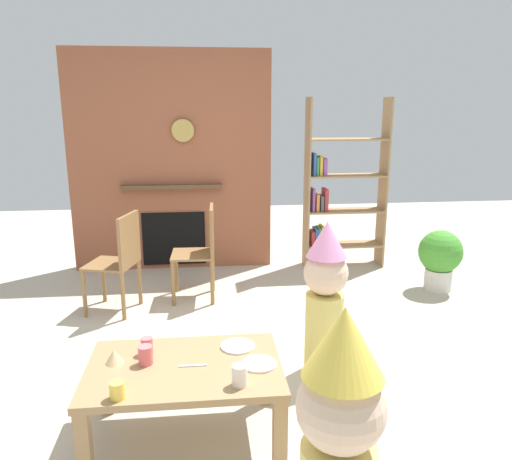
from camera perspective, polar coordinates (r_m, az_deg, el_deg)
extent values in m
plane|color=#BCB29E|center=(3.50, -1.81, -17.08)|extent=(12.00, 12.00, 0.00)
cube|color=#935138|center=(5.63, -9.67, 7.67)|extent=(2.20, 0.18, 2.40)
cube|color=black|center=(5.69, -9.38, -0.98)|extent=(0.70, 0.02, 0.60)
cube|color=brown|center=(5.53, -9.65, 4.93)|extent=(1.10, 0.10, 0.04)
cylinder|color=tan|center=(5.48, -8.38, 11.22)|extent=(0.24, 0.04, 0.24)
cube|color=#9E7A51|center=(5.58, 5.87, 5.14)|extent=(0.02, 0.28, 1.90)
cube|color=#9E7A51|center=(5.82, 14.40, 5.15)|extent=(0.02, 0.28, 1.90)
cube|color=#9E7A51|center=(5.83, 9.93, -1.64)|extent=(0.86, 0.28, 0.02)
cube|color=#9E7A51|center=(5.74, 10.10, 2.20)|extent=(0.86, 0.28, 0.02)
cube|color=#9E7A51|center=(5.67, 10.27, 6.16)|extent=(0.86, 0.28, 0.02)
cube|color=#9E7A51|center=(5.63, 10.45, 10.19)|extent=(0.86, 0.28, 0.02)
cube|color=#B23333|center=(5.72, 6.39, -0.87)|extent=(0.04, 0.20, 0.17)
cube|color=#3359A5|center=(5.72, 6.80, -0.70)|extent=(0.03, 0.20, 0.20)
cube|color=#3F8C4C|center=(5.73, 7.16, -0.65)|extent=(0.03, 0.20, 0.21)
cube|color=gold|center=(5.74, 7.51, -0.56)|extent=(0.03, 0.20, 0.22)
cube|color=#8C4C99|center=(5.62, 6.46, 3.51)|extent=(0.03, 0.20, 0.25)
cube|color=#D87F3F|center=(5.63, 6.93, 3.20)|extent=(0.03, 0.20, 0.19)
cube|color=#4C4C51|center=(5.65, 7.42, 3.11)|extent=(0.04, 0.20, 0.17)
cube|color=#B23333|center=(5.65, 7.90, 3.49)|extent=(0.04, 0.20, 0.25)
cube|color=#3359A5|center=(5.56, 6.59, 7.52)|extent=(0.03, 0.20, 0.25)
cube|color=#3F8C4C|center=(5.57, 6.92, 7.30)|extent=(0.03, 0.20, 0.20)
cube|color=gold|center=(5.58, 7.30, 7.35)|extent=(0.03, 0.20, 0.21)
cube|color=#8C4C99|center=(5.59, 7.76, 7.23)|extent=(0.04, 0.20, 0.19)
cube|color=#9E7A51|center=(2.82, -8.23, -15.46)|extent=(1.05, 0.69, 0.04)
cube|color=#9E7A51|center=(2.76, -19.12, -22.49)|extent=(0.07, 0.07, 0.41)
cube|color=#9E7A51|center=(2.71, 2.76, -22.29)|extent=(0.07, 0.07, 0.41)
cube|color=#9E7A51|center=(3.24, -16.77, -16.28)|extent=(0.07, 0.07, 0.41)
cube|color=#9E7A51|center=(3.21, 1.05, -16.01)|extent=(0.07, 0.07, 0.41)
cylinder|color=silver|center=(2.59, -1.89, -16.33)|extent=(0.08, 0.08, 0.11)
cylinder|color=#F2CC4C|center=(2.58, -15.63, -17.26)|extent=(0.07, 0.07, 0.09)
cylinder|color=#E5666B|center=(2.94, -12.38, -12.85)|extent=(0.07, 0.07, 0.10)
cylinder|color=#E5666B|center=(2.84, -12.55, -13.81)|extent=(0.08, 0.08, 0.10)
cylinder|color=white|center=(2.79, 0.37, -15.09)|extent=(0.19, 0.19, 0.01)
cylinder|color=white|center=(2.97, -2.13, -13.16)|extent=(0.20, 0.20, 0.01)
cone|color=#EAC68C|center=(2.89, -15.96, -13.75)|extent=(0.10, 0.10, 0.08)
cube|color=silver|center=(2.80, -7.23, -15.17)|extent=(0.15, 0.02, 0.01)
sphere|color=beige|center=(1.88, 9.71, -19.40)|extent=(0.32, 0.32, 0.32)
cone|color=#F2D14C|center=(1.75, 10.06, -12.53)|extent=(0.29, 0.29, 0.26)
cylinder|color=#E0CC66|center=(3.52, 7.76, -11.69)|extent=(0.26, 0.26, 0.58)
sphere|color=beige|center=(3.35, 8.01, -4.92)|extent=(0.30, 0.30, 0.30)
cone|color=pink|center=(3.28, 8.15, -1.06)|extent=(0.27, 0.27, 0.24)
cube|color=olive|center=(4.62, -16.28, -3.77)|extent=(0.50, 0.50, 0.02)
cube|color=olive|center=(4.48, -14.36, -1.07)|extent=(0.14, 0.39, 0.45)
cylinder|color=olive|center=(4.92, -17.08, -5.49)|extent=(0.04, 0.04, 0.43)
cylinder|color=olive|center=(4.62, -19.08, -6.93)|extent=(0.04, 0.04, 0.43)
cylinder|color=olive|center=(4.77, -13.20, -5.85)|extent=(0.04, 0.04, 0.43)
cylinder|color=olive|center=(4.46, -15.00, -7.37)|extent=(0.04, 0.04, 0.43)
cube|color=olive|center=(4.76, -7.24, -2.78)|extent=(0.41, 0.41, 0.02)
cube|color=olive|center=(4.69, -5.07, 0.01)|extent=(0.04, 0.40, 0.45)
cylinder|color=olive|center=(5.01, -9.13, -4.67)|extent=(0.04, 0.04, 0.43)
cylinder|color=olive|center=(4.67, -9.48, -6.09)|extent=(0.04, 0.04, 0.43)
cylinder|color=olive|center=(4.99, -4.99, -4.62)|extent=(0.04, 0.04, 0.43)
cylinder|color=olive|center=(4.65, -5.04, -6.04)|extent=(0.04, 0.04, 0.43)
cylinder|color=beige|center=(5.35, 20.12, -5.34)|extent=(0.27, 0.27, 0.22)
sphere|color=green|center=(5.27, 20.39, -2.34)|extent=(0.43, 0.43, 0.43)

